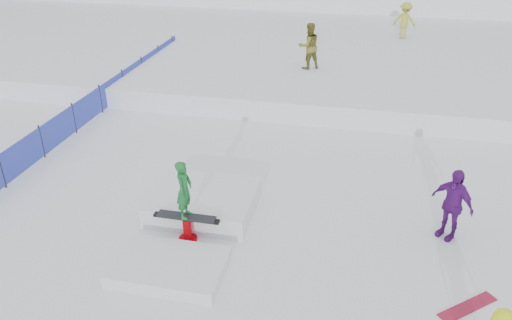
% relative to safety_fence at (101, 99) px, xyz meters
% --- Properties ---
extents(ground, '(120.00, 120.00, 0.00)m').
position_rel_safety_fence_xyz_m(ground, '(6.50, -6.60, -0.55)').
color(ground, white).
extents(snow_midrise, '(50.00, 18.00, 0.80)m').
position_rel_safety_fence_xyz_m(snow_midrise, '(6.50, 9.40, -0.15)').
color(snow_midrise, white).
rests_on(snow_midrise, ground).
extents(safety_fence, '(0.05, 16.00, 1.10)m').
position_rel_safety_fence_xyz_m(safety_fence, '(0.00, 0.00, 0.00)').
color(safety_fence, '#3343BB').
rests_on(safety_fence, ground).
extents(walker_olive, '(1.18, 1.11, 1.92)m').
position_rel_safety_fence_xyz_m(walker_olive, '(7.25, 4.67, 1.21)').
color(walker_olive, brown).
rests_on(walker_olive, snow_midrise).
extents(walker_ygreen, '(1.33, 1.01, 1.83)m').
position_rel_safety_fence_xyz_m(walker_ygreen, '(11.42, 10.77, 1.16)').
color(walker_ygreen, gold).
rests_on(walker_ygreen, snow_midrise).
extents(spectator_purple, '(1.11, 1.03, 1.82)m').
position_rel_safety_fence_xyz_m(spectator_purple, '(11.88, -5.43, 0.36)').
color(spectator_purple, '#591678').
rests_on(spectator_purple, ground).
extents(loose_board_red, '(1.25, 1.11, 0.03)m').
position_rel_safety_fence_xyz_m(loose_board_red, '(12.04, -7.85, -0.54)').
color(loose_board_red, maroon).
rests_on(loose_board_red, ground).
extents(jib_rail_feature, '(2.60, 4.40, 2.11)m').
position_rel_safety_fence_xyz_m(jib_rail_feature, '(5.84, -6.34, -0.25)').
color(jib_rail_feature, white).
rests_on(jib_rail_feature, ground).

